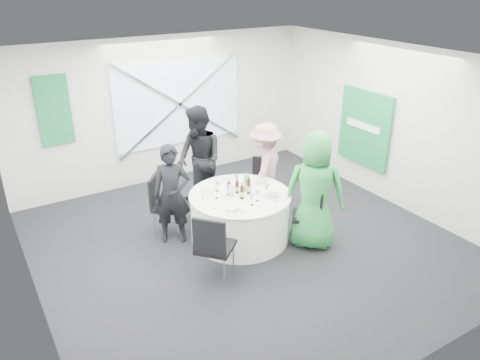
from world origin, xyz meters
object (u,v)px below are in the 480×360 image
banquet_table (240,216)px  person_man_back_left (172,195)px  chair_back_right (261,179)px  green_water_bottle (246,184)px  person_man_back (199,160)px  chair_back_left (162,200)px  person_woman_pink (265,168)px  clear_water_bottle (231,192)px  chair_back (207,184)px  person_woman_green (315,191)px  chair_front_left (213,244)px  chair_front_right (312,211)px

banquet_table → person_man_back_left: person_man_back_left is taller
chair_back_right → green_water_bottle: (-0.77, -0.72, 0.36)m
banquet_table → person_man_back: person_man_back is taller
chair_back_left → person_woman_pink: person_woman_pink is taller
banquet_table → clear_water_bottle: bearing=-168.8°
banquet_table → person_man_back_left: (-0.91, 0.48, 0.40)m
chair_back → person_man_back_left: 1.11m
person_woman_pink → person_woman_green: person_woman_green is taller
person_man_back_left → person_man_back: person_man_back is taller
chair_front_left → green_water_bottle: size_ratio=3.52×
chair_back → person_man_back: size_ratio=0.48×
clear_water_bottle → chair_front_left: bearing=-133.8°
chair_front_left → clear_water_bottle: bearing=-85.1°
person_man_back → green_water_bottle: size_ratio=6.32×
chair_front_right → green_water_bottle: 1.09m
chair_back_right → person_woman_pink: 0.32m
chair_front_right → person_woman_pink: 1.33m
banquet_table → chair_back_right: 1.21m
banquet_table → person_man_back_left: 1.10m
chair_back → person_woman_green: 2.04m
banquet_table → chair_back_left: chair_back_left is taller
chair_front_right → person_woman_pink: (0.02, 1.31, 0.24)m
chair_front_right → clear_water_bottle: size_ratio=3.38×
chair_front_left → chair_back_right: bearing=-90.4°
chair_back_left → person_woman_green: person_woman_green is taller
chair_back_left → person_man_back_left: bearing=-131.2°
chair_front_left → person_woman_pink: bearing=-92.9°
chair_back_right → chair_front_left: (-1.82, -1.58, 0.09)m
clear_water_bottle → person_woman_pink: bearing=31.8°
banquet_table → chair_front_right: (0.86, -0.69, 0.16)m
chair_back_right → green_water_bottle: bearing=-87.3°
chair_back_right → chair_front_right: size_ratio=0.95×
chair_back → person_man_back_left: bearing=-147.0°
chair_back_left → chair_front_left: 1.58m
banquet_table → person_woman_pink: (0.88, 0.62, 0.40)m
chair_back → chair_back_left: chair_back_left is taller
chair_front_left → person_man_back: (0.84, 2.01, 0.32)m
chair_back → chair_front_right: (0.87, -1.77, 0.03)m
chair_front_right → clear_water_bottle: (-1.03, 0.65, 0.32)m
chair_front_right → person_woman_pink: size_ratio=0.59×
chair_back → clear_water_bottle: size_ratio=3.22×
chair_back → green_water_bottle: (0.16, -1.01, 0.36)m
person_man_back_left → person_woman_green: (1.75, -1.22, 0.12)m
chair_back_right → chair_front_left: chair_front_left is taller
person_woman_green → clear_water_bottle: 1.23m
chair_front_left → person_woman_green: person_woman_green is taller
chair_back → person_woman_pink: person_woman_pink is taller
green_water_bottle → clear_water_bottle: bearing=-163.0°
chair_back_right → person_woman_green: 1.57m
person_man_back → person_woman_pink: size_ratio=1.17×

